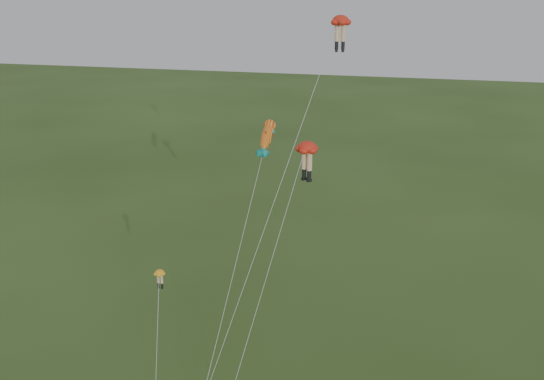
# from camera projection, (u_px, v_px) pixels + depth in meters

# --- Properties ---
(legs_kite_red_high) EXTENTS (7.68, 9.65, 23.90)m
(legs_kite_red_high) POSITION_uv_depth(u_px,v_px,m) (337.00, 32.00, 38.19)
(legs_kite_red_high) COLOR red
(legs_kite_red_high) RESTS_ON ground
(legs_kite_red_mid) EXTENTS (4.47, 10.32, 16.07)m
(legs_kite_red_mid) POSITION_uv_depth(u_px,v_px,m) (306.00, 153.00, 39.43)
(legs_kite_red_mid) COLOR red
(legs_kite_red_mid) RESTS_ON ground
(legs_kite_yellow) EXTENTS (2.24, 6.14, 7.52)m
(legs_kite_yellow) POSITION_uv_depth(u_px,v_px,m) (159.00, 283.00, 40.58)
(legs_kite_yellow) COLOR #FFAB20
(legs_kite_yellow) RESTS_ON ground
(fish_kite) EXTENTS (1.95, 13.83, 16.85)m
(fish_kite) POSITION_uv_depth(u_px,v_px,m) (267.00, 137.00, 42.57)
(fish_kite) COLOR yellow
(fish_kite) RESTS_ON ground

